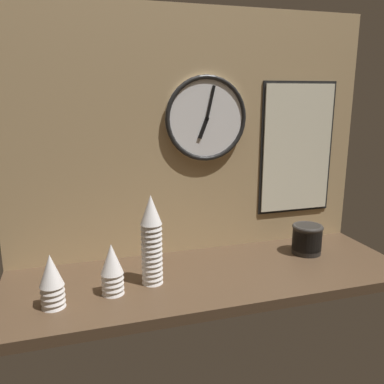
{
  "coord_description": "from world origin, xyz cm",
  "views": [
    {
      "loc": [
        -51.1,
        -142.45,
        70.45
      ],
      "look_at": [
        -6.54,
        4.0,
        32.78
      ],
      "focal_mm": 38.0,
      "sensor_mm": 36.0,
      "label": 1
    }
  ],
  "objects": [
    {
      "name": "cup_stack_center_left",
      "position": [
        -24.18,
        -2.38,
        17.23
      ],
      "size": [
        8.11,
        8.11,
        34.46
      ],
      "color": "white",
      "rests_on": "ground_plane"
    },
    {
      "name": "bowl_stack_far_right",
      "position": [
        48.01,
        6.39,
        6.94
      ],
      "size": [
        13.63,
        13.63,
        13.17
      ],
      "color": "black",
      "rests_on": "ground_plane"
    },
    {
      "name": "ground_plane",
      "position": [
        0.0,
        0.0,
        -2.0
      ],
      "size": [
        160.0,
        56.0,
        4.0
      ],
      "primitive_type": "cube",
      "color": "#4C3826"
    },
    {
      "name": "menu_board",
      "position": [
        51.11,
        24.35,
        44.85
      ],
      "size": [
        37.24,
        1.32,
        61.22
      ],
      "color": "black"
    },
    {
      "name": "wall_tiled_back",
      "position": [
        0.0,
        26.5,
        52.5
      ],
      "size": [
        160.0,
        3.0,
        105.0
      ],
      "color": "tan",
      "rests_on": "ground_plane"
    },
    {
      "name": "cup_stack_left",
      "position": [
        -39.47,
        -6.67,
        9.44
      ],
      "size": [
        8.11,
        8.11,
        18.89
      ],
      "color": "white",
      "rests_on": "ground_plane"
    },
    {
      "name": "cup_stack_far_left",
      "position": [
        -59.72,
        -10.35,
        9.44
      ],
      "size": [
        8.11,
        8.11,
        18.89
      ],
      "color": "white",
      "rests_on": "ground_plane"
    },
    {
      "name": "wall_clock",
      "position": [
        5.77,
        23.47,
        59.6
      ],
      "size": [
        36.27,
        2.7,
        36.27
      ],
      "color": "white"
    }
  ]
}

